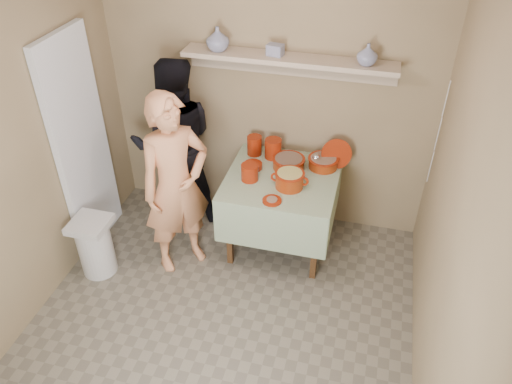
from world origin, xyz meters
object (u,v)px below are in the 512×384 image
(serving_table, at_px, (282,188))
(trash_bin, at_px, (95,246))
(cazuela_rice, at_px, (290,178))
(person_cook, at_px, (176,186))
(person_helper, at_px, (175,144))

(serving_table, relative_size, trash_bin, 1.74)
(cazuela_rice, bearing_deg, serving_table, 124.15)
(person_cook, distance_m, cazuela_rice, 0.95)
(serving_table, bearing_deg, cazuela_rice, -55.85)
(person_cook, xyz_separation_m, trash_bin, (-0.68, -0.32, -0.55))
(cazuela_rice, distance_m, trash_bin, 1.80)
(person_cook, bearing_deg, trash_bin, 157.96)
(person_helper, xyz_separation_m, serving_table, (1.07, -0.18, -0.19))
(person_cook, distance_m, trash_bin, 0.93)
(serving_table, distance_m, trash_bin, 1.72)
(person_cook, relative_size, cazuela_rice, 5.03)
(cazuela_rice, relative_size, trash_bin, 0.59)
(person_helper, bearing_deg, serving_table, 145.28)
(person_cook, xyz_separation_m, cazuela_rice, (0.90, 0.32, 0.02))
(person_cook, relative_size, person_helper, 0.99)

